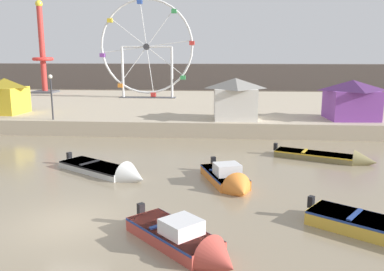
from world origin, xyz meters
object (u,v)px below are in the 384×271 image
Objects in this scene: motorboat_faded_red at (189,242)px; promenade_lamp_near at (51,90)px; carnival_booth_purple_stall at (352,99)px; ferris_wheel_white_frame at (147,49)px; motorboat_orange_hull at (230,180)px; motorboat_pale_grey at (113,172)px; carnival_booth_yellow_awning at (6,95)px; carnival_booth_white_ticket at (235,98)px; motorboat_olive_wood at (334,158)px; drop_tower_red_tower at (43,57)px.

motorboat_faded_red is 1.23× the size of promenade_lamp_near.
ferris_wheel_white_frame is at bearing 139.71° from carnival_booth_purple_stall.
motorboat_orange_hull is 6.13m from motorboat_pale_grey.
carnival_booth_yellow_awning reaches higher than motorboat_orange_hull.
carnival_booth_white_ticket is at bearing -0.29° from carnival_booth_yellow_awning.
motorboat_olive_wood is 41.20m from drop_tower_red_tower.
motorboat_pale_grey is at bearing -138.79° from motorboat_olive_wood.
drop_tower_red_tower reaches higher than motorboat_pale_grey.
promenade_lamp_near is at bearing 158.68° from motorboat_pale_grey.
motorboat_orange_hull is at bearing 21.53° from motorboat_pale_grey.
motorboat_orange_hull is 40.91m from drop_tower_red_tower.
motorboat_orange_hull reaches higher than motorboat_olive_wood.
motorboat_olive_wood is 0.52× the size of ferris_wheel_white_frame.
motorboat_olive_wood is at bearing 50.43° from motorboat_pale_grey.
drop_tower_red_tower is 19.16m from carnival_booth_yellow_awning.
promenade_lamp_near is at bearing -177.56° from carnival_booth_white_ticket.
motorboat_olive_wood is 1.27× the size of motorboat_orange_hull.
motorboat_faded_red is 0.94× the size of motorboat_orange_hull.
carnival_booth_white_ticket is (9.73, -14.70, -3.91)m from ferris_wheel_white_frame.
motorboat_pale_grey is at bearing -41.93° from carnival_booth_yellow_awning.
motorboat_orange_hull is at bearing 123.72° from motorboat_faded_red.
drop_tower_red_tower is 31.44m from carnival_booth_white_ticket.
ferris_wheel_white_frame is 2.99× the size of carnival_booth_white_ticket.
promenade_lamp_near is at bearing -64.32° from drop_tower_red_tower.
carnival_booth_white_ticket is at bearing 5.76° from promenade_lamp_near.
promenade_lamp_near reaches higher than carnival_booth_white_ticket.
motorboat_faded_red is at bearing -60.37° from drop_tower_red_tower.
drop_tower_red_tower is at bearing 164.95° from motorboat_faded_red.
promenade_lamp_near is (-4.40, -16.13, -3.27)m from ferris_wheel_white_frame.
motorboat_orange_hull is 16.93m from carnival_booth_purple_stall.
ferris_wheel_white_frame reaches higher than carnival_booth_purple_stall.
promenade_lamp_near reaches higher than motorboat_pale_grey.
motorboat_pale_grey is 27.59m from ferris_wheel_white_frame.
motorboat_olive_wood is at bearing -58.11° from carnival_booth_white_ticket.
ferris_wheel_white_frame is at bearing 120.17° from carnival_booth_white_ticket.
ferris_wheel_white_frame is 16.92m from carnival_booth_yellow_awning.
drop_tower_red_tower reaches higher than carnival_booth_purple_stall.
carnival_booth_white_ticket is (-9.04, -0.68, 0.08)m from carnival_booth_purple_stall.
motorboat_orange_hull is (-6.15, -5.08, 0.10)m from motorboat_olive_wood.
carnival_booth_white_ticket is at bearing -179.22° from carnival_booth_purple_stall.
ferris_wheel_white_frame is (-3.22, 26.61, 6.52)m from motorboat_pale_grey.
drop_tower_red_tower reaches higher than promenade_lamp_near.
drop_tower_red_tower is (-17.79, 31.64, 5.54)m from motorboat_pale_grey.
carnival_booth_white_ticket is (6.50, 11.91, 2.61)m from motorboat_pale_grey.
carnival_booth_white_ticket is at bearing 158.67° from motorboat_orange_hull.
motorboat_orange_hull is 0.41× the size of ferris_wheel_white_frame.
motorboat_olive_wood is 1.56× the size of carnival_booth_white_ticket.
carnival_booth_purple_stall is at bearing 107.22° from motorboat_faded_red.
carnival_booth_white_ticket is at bearing -39.08° from drop_tower_red_tower.
carnival_booth_white_ticket reaches higher than motorboat_olive_wood.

